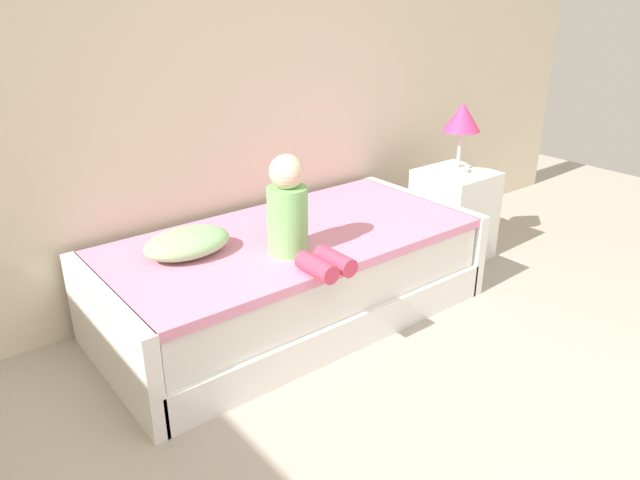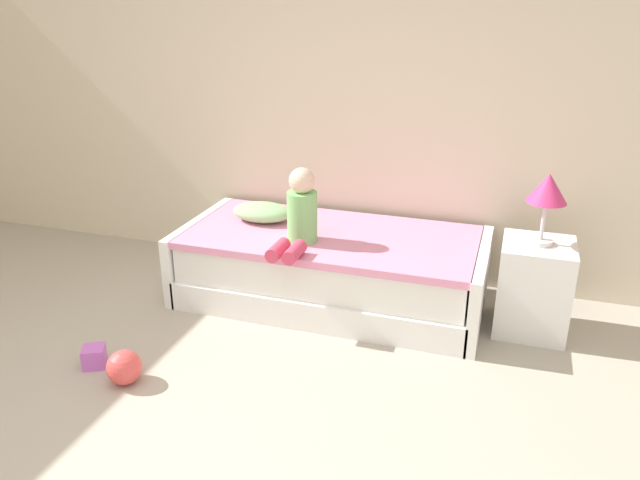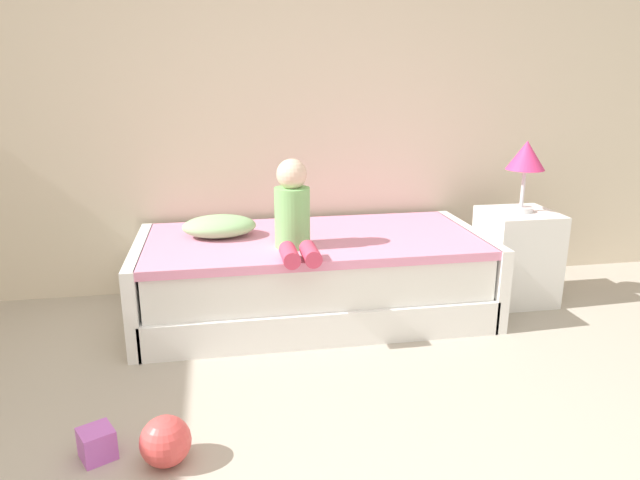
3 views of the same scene
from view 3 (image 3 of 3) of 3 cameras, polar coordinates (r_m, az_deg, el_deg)
The scene contains 8 objects.
wall_rear at distance 3.91m, azimuth -8.05°, elevation 16.00°, with size 7.20×0.10×2.90m, color beige.
bed at distance 3.57m, azimuth -0.71°, elevation -3.58°, with size 2.11×1.00×0.50m.
nightstand at distance 3.99m, azimuth 18.82°, elevation -1.51°, with size 0.44×0.44×0.60m, color white.
table_lamp at distance 3.85m, azimuth 19.69°, elevation 7.55°, with size 0.24×0.24×0.45m.
child_figure at distance 3.20m, azimuth -2.65°, elevation 2.64°, with size 0.20×0.51×0.50m.
pillow at distance 3.53m, azimuth -9.92°, elevation 1.36°, with size 0.44×0.30×0.13m, color #99CC8C.
toy_ball at distance 2.41m, azimuth -15.03°, elevation -18.66°, with size 0.20×0.20×0.20m, color #E54C4C.
toy_block at distance 2.54m, azimuth -21.19°, elevation -18.25°, with size 0.12×0.12×0.12m, color #CC66D8.
Camera 3 is at (-0.16, -1.31, 1.46)m, focal length 32.37 mm.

